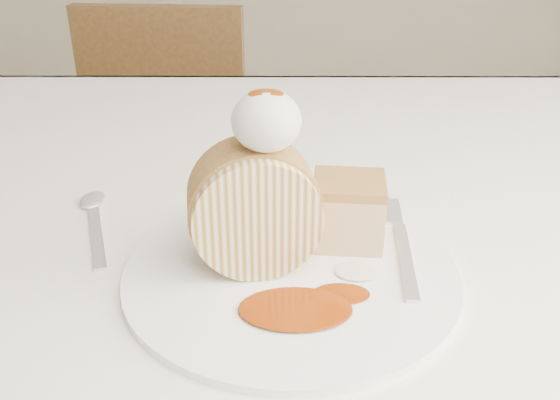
{
  "coord_description": "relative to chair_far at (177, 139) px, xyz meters",
  "views": [
    {
      "loc": [
        -0.05,
        -0.45,
        1.07
      ],
      "look_at": [
        -0.06,
        0.02,
        0.82
      ],
      "focal_mm": 40.0,
      "sensor_mm": 36.0,
      "label": 1
    }
  ],
  "objects": [
    {
      "name": "whipped_cream",
      "position": [
        0.26,
        -1.03,
        0.42
      ],
      "size": [
        0.06,
        0.06,
        0.05
      ],
      "primitive_type": "ellipsoid",
      "color": "silver",
      "rests_on": "roulade_slice"
    },
    {
      "name": "cake_chunk",
      "position": [
        0.34,
        -0.99,
        0.32
      ],
      "size": [
        0.07,
        0.07,
        0.06
      ],
      "primitive_type": "cube",
      "rotation": [
        0.0,
        0.0,
        -0.09
      ],
      "color": "#AE7C42",
      "rests_on": "plate"
    },
    {
      "name": "chair_far",
      "position": [
        0.0,
        0.0,
        0.0
      ],
      "size": [
        0.42,
        0.42,
        0.82
      ],
      "rotation": [
        0.0,
        0.0,
        3.06
      ],
      "color": "brown",
      "rests_on": "ground"
    },
    {
      "name": "caramel_pool",
      "position": [
        0.28,
        -1.1,
        0.29
      ],
      "size": [
        0.1,
        0.07,
        0.0
      ],
      "primitive_type": null,
      "rotation": [
        0.0,
        0.0,
        -0.09
      ],
      "color": "#7E2B05",
      "rests_on": "plate"
    },
    {
      "name": "plate",
      "position": [
        0.28,
        -1.04,
        0.29
      ],
      "size": [
        0.32,
        0.32,
        0.01
      ],
      "primitive_type": "cylinder",
      "rotation": [
        0.0,
        0.0,
        -0.09
      ],
      "color": "white",
      "rests_on": "table"
    },
    {
      "name": "spoon",
      "position": [
        0.09,
        -0.98,
        0.28
      ],
      "size": [
        0.07,
        0.15,
        0.0
      ],
      "primitive_type": "cube",
      "rotation": [
        0.0,
        0.0,
        0.32
      ],
      "color": "silver",
      "rests_on": "table"
    },
    {
      "name": "fork",
      "position": [
        0.39,
        -1.03,
        0.29
      ],
      "size": [
        0.04,
        0.18,
        0.0
      ],
      "primitive_type": "cube",
      "rotation": [
        0.0,
        0.0,
        -0.08
      ],
      "color": "silver",
      "rests_on": "plate"
    },
    {
      "name": "table",
      "position": [
        0.33,
        -0.85,
        0.19
      ],
      "size": [
        1.4,
        0.9,
        0.75
      ],
      "color": "white",
      "rests_on": "ground"
    },
    {
      "name": "roulade_slice",
      "position": [
        0.25,
        -1.03,
        0.34
      ],
      "size": [
        0.12,
        0.08,
        0.11
      ],
      "primitive_type": "cylinder",
      "rotation": [
        1.57,
        0.0,
        0.15
      ],
      "color": "beige",
      "rests_on": "plate"
    },
    {
      "name": "caramel_drizzle",
      "position": [
        0.26,
        -1.03,
        0.45
      ],
      "size": [
        0.03,
        0.02,
        0.01
      ],
      "primitive_type": "ellipsoid",
      "color": "#7E2B05",
      "rests_on": "whipped_cream"
    }
  ]
}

